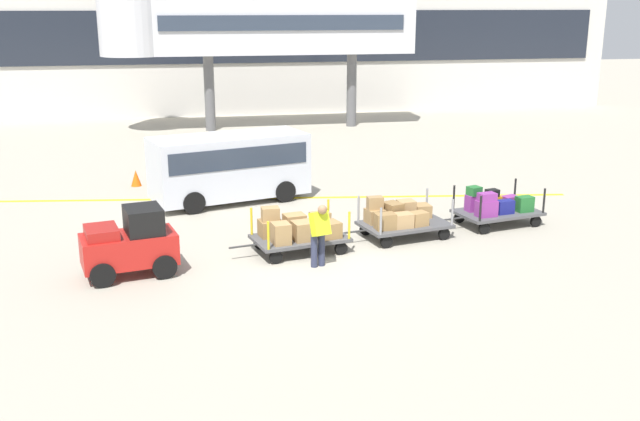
# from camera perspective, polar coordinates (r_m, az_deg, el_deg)

# --- Properties ---
(ground_plane) EXTENTS (120.00, 120.00, 0.00)m
(ground_plane) POSITION_cam_1_polar(r_m,az_deg,el_deg) (17.65, -0.00, -4.19)
(ground_plane) COLOR #A8A08E
(apron_lead_line) EXTENTS (21.13, 3.31, 0.01)m
(apron_lead_line) POSITION_cam_1_polar(r_m,az_deg,el_deg) (23.68, -6.46, 0.94)
(apron_lead_line) COLOR yellow
(apron_lead_line) RESTS_ON ground_plane
(terminal_building) EXTENTS (44.63, 2.51, 7.80)m
(terminal_building) POSITION_cam_1_polar(r_m,az_deg,el_deg) (42.42, -7.00, 12.79)
(terminal_building) COLOR beige
(terminal_building) RESTS_ON ground_plane
(jet_bridge) EXTENTS (15.05, 3.00, 6.27)m
(jet_bridge) POSITION_cam_1_polar(r_m,az_deg,el_deg) (36.46, -5.71, 13.95)
(jet_bridge) COLOR silver
(jet_bridge) RESTS_ON ground_plane
(baggage_tug) EXTENTS (2.28, 1.60, 1.58)m
(baggage_tug) POSITION_cam_1_polar(r_m,az_deg,el_deg) (17.28, -14.54, -2.52)
(baggage_tug) COLOR red
(baggage_tug) RESTS_ON ground_plane
(baggage_cart_lead) EXTENTS (3.09, 1.85, 1.15)m
(baggage_cart_lead) POSITION_cam_1_polar(r_m,az_deg,el_deg) (18.35, -1.77, -1.57)
(baggage_cart_lead) COLOR #4C4C4F
(baggage_cart_lead) RESTS_ON ground_plane
(baggage_cart_middle) EXTENTS (3.09, 1.85, 1.12)m
(baggage_cart_middle) POSITION_cam_1_polar(r_m,az_deg,el_deg) (19.61, 6.23, -0.58)
(baggage_cart_middle) COLOR #4C4C4F
(baggage_cart_middle) RESTS_ON ground_plane
(baggage_cart_tail) EXTENTS (3.09, 1.85, 1.10)m
(baggage_cart_tail) POSITION_cam_1_polar(r_m,az_deg,el_deg) (21.16, 13.53, 0.27)
(baggage_cart_tail) COLOR #4C4C4F
(baggage_cart_tail) RESTS_ON ground_plane
(baggage_handler) EXTENTS (0.51, 0.52, 1.56)m
(baggage_handler) POSITION_cam_1_polar(r_m,az_deg,el_deg) (17.18, -0.05, -1.71)
(baggage_handler) COLOR #2D334C
(baggage_handler) RESTS_ON ground_plane
(shuttle_van) EXTENTS (5.14, 3.16, 2.10)m
(shuttle_van) POSITION_cam_1_polar(r_m,az_deg,el_deg) (23.14, -7.06, 3.70)
(shuttle_van) COLOR silver
(shuttle_van) RESTS_ON ground_plane
(safety_cone_near) EXTENTS (0.36, 0.36, 0.55)m
(safety_cone_near) POSITION_cam_1_polar(r_m,az_deg,el_deg) (25.90, -14.12, 2.46)
(safety_cone_near) COLOR #EA590F
(safety_cone_near) RESTS_ON ground_plane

